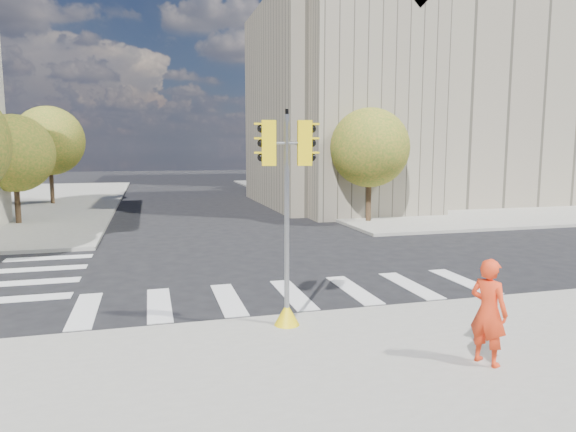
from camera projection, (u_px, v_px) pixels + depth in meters
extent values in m
plane|color=black|center=(279.00, 277.00, 16.16)|extent=(160.00, 160.00, 0.00)
cube|color=gray|center=(423.00, 192.00, 46.21)|extent=(28.00, 40.00, 0.15)
cube|color=gray|center=(432.00, 109.00, 38.79)|extent=(26.00, 14.00, 14.00)
cube|color=gray|center=(360.00, 100.00, 31.93)|extent=(8.00, 8.00, 14.00)
cube|color=#9EA0A3|center=(373.00, 54.00, 60.08)|extent=(20.00, 18.00, 30.00)
cylinder|color=#382616|center=(18.00, 205.00, 26.69)|extent=(0.28, 0.28, 2.17)
sphere|color=#2B5F1B|center=(14.00, 153.00, 26.34)|extent=(4.00, 4.00, 4.00)
cylinder|color=#382616|center=(52.00, 187.00, 36.23)|extent=(0.28, 0.28, 2.62)
sphere|color=#2B5F1B|center=(49.00, 141.00, 35.81)|extent=(4.80, 4.80, 4.80)
cylinder|color=#382616|center=(369.00, 201.00, 27.52)|extent=(0.28, 0.28, 2.38)
sphere|color=#2B5F1B|center=(370.00, 148.00, 27.14)|extent=(4.20, 4.20, 4.20)
cylinder|color=#382616|center=(304.00, 185.00, 38.99)|extent=(0.28, 0.28, 2.52)
sphere|color=#2B5F1B|center=(304.00, 144.00, 38.58)|extent=(4.60, 4.60, 4.60)
cylinder|color=#382616|center=(268.00, 178.00, 50.49)|extent=(0.28, 0.28, 2.27)
sphere|color=#2B5F1B|center=(268.00, 150.00, 50.13)|extent=(4.00, 4.00, 4.00)
cylinder|color=black|center=(350.00, 146.00, 31.09)|extent=(0.12, 0.12, 8.00)
cube|color=black|center=(351.00, 79.00, 30.56)|extent=(0.35, 0.18, 0.22)
cylinder|color=black|center=(289.00, 147.00, 44.48)|extent=(0.12, 0.12, 8.00)
cube|color=black|center=(289.00, 100.00, 43.96)|extent=(0.35, 0.18, 0.22)
cone|color=yellow|center=(287.00, 314.00, 11.33)|extent=(0.56, 0.56, 0.50)
cylinder|color=gray|center=(287.00, 222.00, 11.06)|extent=(0.11, 0.11, 4.59)
cylinder|color=black|center=(287.00, 112.00, 10.75)|extent=(0.07, 0.07, 0.12)
cylinder|color=gray|center=(287.00, 143.00, 10.83)|extent=(0.90, 0.22, 0.06)
cube|color=yellow|center=(269.00, 143.00, 10.80)|extent=(0.34, 0.27, 0.95)
cube|color=yellow|center=(305.00, 143.00, 10.87)|extent=(0.34, 0.27, 0.95)
imported|color=#F03916|center=(488.00, 312.00, 9.19)|extent=(0.71, 0.83, 1.94)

